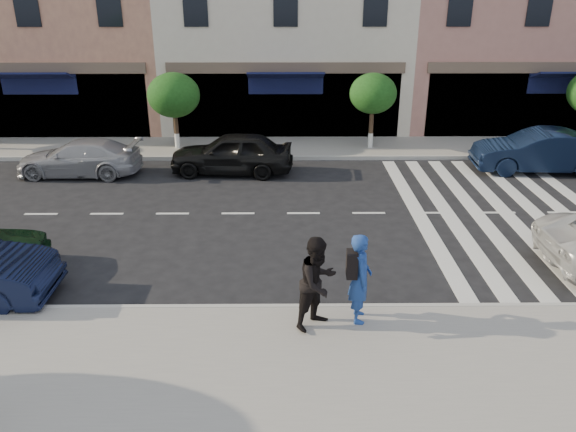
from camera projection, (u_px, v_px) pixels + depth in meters
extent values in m
plane|color=black|center=(309.00, 277.00, 13.45)|extent=(120.00, 120.00, 0.00)
cube|color=gray|center=(318.00, 377.00, 9.96)|extent=(60.00, 4.50, 0.15)
cube|color=gray|center=(298.00, 148.00, 23.55)|extent=(60.00, 3.00, 0.15)
cube|color=beige|center=(285.00, 4.00, 26.97)|extent=(11.00, 9.00, 11.00)
cylinder|color=#473323|center=(176.00, 129.00, 22.99)|extent=(0.18, 0.18, 1.60)
cylinder|color=silver|center=(177.00, 141.00, 23.18)|extent=(0.20, 0.20, 0.60)
ellipsoid|color=#184213|center=(174.00, 95.00, 22.46)|extent=(2.10, 2.10, 1.79)
cylinder|color=#473323|center=(371.00, 127.00, 23.03)|extent=(0.18, 0.18, 1.71)
cylinder|color=silver|center=(370.00, 140.00, 23.25)|extent=(0.20, 0.20, 0.60)
ellipsoid|color=#184213|center=(373.00, 93.00, 22.50)|extent=(1.90, 1.90, 1.62)
imported|color=navy|center=(360.00, 278.00, 11.19)|extent=(0.48, 0.71, 1.90)
imported|color=black|center=(318.00, 283.00, 10.98)|extent=(1.18, 1.17, 1.93)
imported|color=#96969B|center=(79.00, 158.00, 20.29)|extent=(4.47, 1.94, 1.28)
imported|color=black|center=(232.00, 153.00, 20.43)|extent=(4.54, 2.07, 1.51)
imported|color=black|center=(539.00, 151.00, 20.58)|extent=(4.81, 1.93, 1.55)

